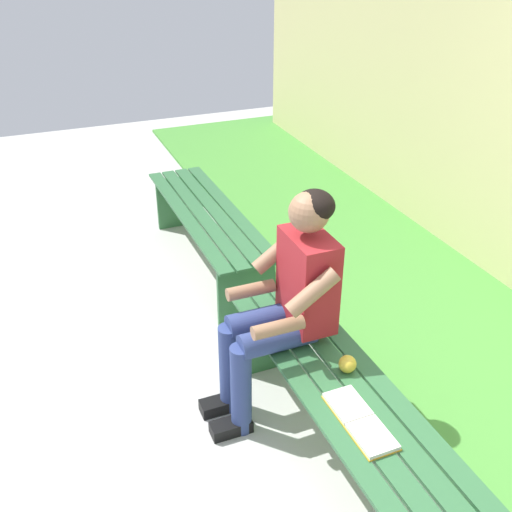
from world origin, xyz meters
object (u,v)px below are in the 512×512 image
at_px(person_seated, 285,299).
at_px(apple, 347,364).
at_px(book_open, 360,421).
at_px(bench_near, 341,403).
at_px(bench_far, 208,225).

bearing_deg(person_seated, apple, -155.33).
xyz_separation_m(apple, book_open, (-0.32, 0.12, -0.03)).
xyz_separation_m(bench_near, person_seated, (0.45, 0.10, 0.35)).
bearing_deg(apple, person_seated, 24.67).
distance_m(bench_near, bench_far, 2.06).
bearing_deg(book_open, apple, -20.93).
xyz_separation_m(bench_far, book_open, (-2.30, 0.05, 0.12)).
bearing_deg(bench_near, book_open, 167.68).
xyz_separation_m(person_seated, apple, (-0.37, -0.17, -0.19)).
distance_m(bench_far, person_seated, 1.66).
bearing_deg(bench_far, book_open, 178.70).
xyz_separation_m(bench_near, bench_far, (2.06, 0.00, 0.00)).
height_order(person_seated, apple, person_seated).
distance_m(bench_near, person_seated, 0.58).
distance_m(bench_far, apple, 1.99).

